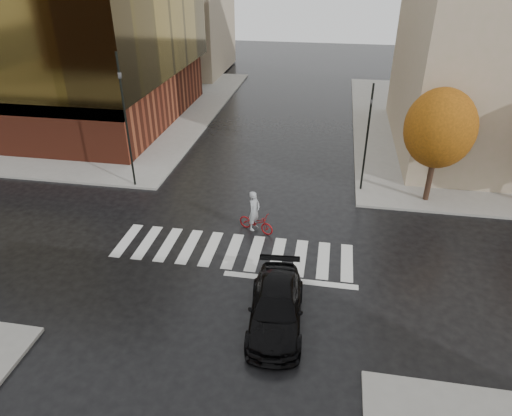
{
  "coord_description": "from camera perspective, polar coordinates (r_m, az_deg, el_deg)",
  "views": [
    {
      "loc": [
        4.28,
        -17.4,
        12.75
      ],
      "look_at": [
        1.0,
        1.41,
        2.0
      ],
      "focal_mm": 32.0,
      "sensor_mm": 36.0,
      "label": 1
    }
  ],
  "objects": [
    {
      "name": "sedan",
      "position": [
        18.09,
        2.52,
        -12.28
      ],
      "size": [
        2.43,
        5.22,
        1.47
      ],
      "primitive_type": "imported",
      "rotation": [
        0.0,
        0.0,
        0.07
      ],
      "color": "black",
      "rests_on": "ground"
    },
    {
      "name": "ground",
      "position": [
        22.0,
        -3.21,
        -6.1
      ],
      "size": [
        120.0,
        120.0,
        0.0
      ],
      "primitive_type": "plane",
      "color": "black",
      "rests_on": "ground"
    },
    {
      "name": "traffic_light_nw",
      "position": [
        27.64,
        -16.09,
        11.43
      ],
      "size": [
        0.22,
        0.19,
        7.94
      ],
      "rotation": [
        0.0,
        0.0,
        -1.74
      ],
      "color": "black",
      "rests_on": "sidewalk_nw"
    },
    {
      "name": "tree_ne_a",
      "position": [
        26.77,
        22.0,
        9.19
      ],
      "size": [
        3.8,
        3.8,
        6.5
      ],
      "color": "black",
      "rests_on": "sidewalk_ne"
    },
    {
      "name": "office_glass",
      "position": [
        44.31,
        -28.47,
        20.38
      ],
      "size": [
        27.0,
        19.0,
        16.0
      ],
      "color": "#602617",
      "rests_on": "sidewalk_nw"
    },
    {
      "name": "crosswalk",
      "position": [
        22.39,
        -2.92,
        -5.36
      ],
      "size": [
        12.0,
        3.0,
        0.01
      ],
      "primitive_type": "cube",
      "color": "silver",
      "rests_on": "ground"
    },
    {
      "name": "fire_hydrant",
      "position": [
        33.23,
        -16.46,
        6.56
      ],
      "size": [
        0.24,
        0.24,
        0.69
      ],
      "color": "#DD9D0D",
      "rests_on": "sidewalk_nw"
    },
    {
      "name": "traffic_light_ne",
      "position": [
        27.14,
        13.77,
        9.08
      ],
      "size": [
        0.14,
        0.17,
        6.4
      ],
      "rotation": [
        0.0,
        0.0,
        3.05
      ],
      "color": "black",
      "rests_on": "sidewalk_ne"
    },
    {
      "name": "manhole",
      "position": [
        20.91,
        3.17,
        -8.24
      ],
      "size": [
        0.83,
        0.83,
        0.01
      ],
      "primitive_type": "cylinder",
      "rotation": [
        0.0,
        0.0,
        -0.25
      ],
      "color": "#403317",
      "rests_on": "ground"
    },
    {
      "name": "cyclist",
      "position": [
        23.49,
        -0.07,
        -1.27
      ],
      "size": [
        2.12,
        1.4,
        2.28
      ],
      "rotation": [
        0.0,
        0.0,
        1.19
      ],
      "color": "maroon",
      "rests_on": "ground"
    },
    {
      "name": "sidewalk_nw",
      "position": [
        47.69,
        -23.06,
        11.68
      ],
      "size": [
        30.0,
        30.0,
        0.15
      ],
      "primitive_type": "cube",
      "color": "gray",
      "rests_on": "ground"
    }
  ]
}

